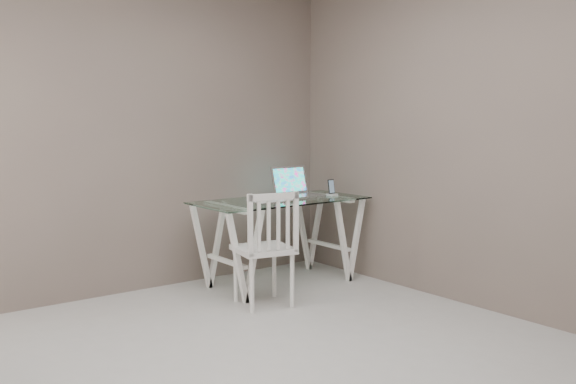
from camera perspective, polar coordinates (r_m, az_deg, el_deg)
name	(u,v)px	position (r m, az deg, el deg)	size (l,w,h in m)	color
room	(276,66)	(3.39, -1.10, 11.14)	(4.50, 4.52, 2.71)	#A9A6A2
desk	(281,241)	(5.57, -0.65, -4.38)	(1.50, 0.70, 0.75)	silver
chair	(267,244)	(4.88, -1.86, -4.62)	(0.49, 0.49, 0.90)	silver
laptop	(296,189)	(5.74, 0.71, 0.26)	(0.38, 0.33, 0.26)	#BDBDC1
keyboard	(271,202)	(5.33, -1.53, -0.87)	(0.30, 0.13, 0.01)	silver
mouse	(289,200)	(5.38, 0.13, -0.67)	(0.11, 0.06, 0.03)	white
phone_dock	(332,191)	(5.79, 3.91, 0.08)	(0.08, 0.08, 0.15)	white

